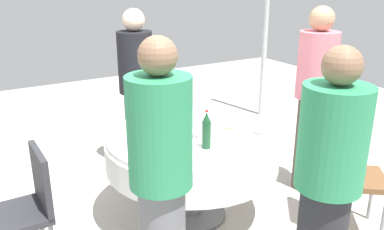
{
  "coord_description": "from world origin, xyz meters",
  "views": [
    {
      "loc": [
        1.52,
        2.54,
        1.93
      ],
      "look_at": [
        0.0,
        0.0,
        0.9
      ],
      "focal_mm": 37.94,
      "sensor_mm": 36.0,
      "label": 1
    }
  ],
  "objects": [
    {
      "name": "ground_plane",
      "position": [
        0.0,
        0.0,
        0.0
      ],
      "size": [
        10.0,
        10.0,
        0.0
      ],
      "primitive_type": "plane",
      "color": "#B7B2A8"
    },
    {
      "name": "bottle_clear_far",
      "position": [
        0.12,
        -0.09,
        0.87
      ],
      "size": [
        0.06,
        0.06,
        0.28
      ],
      "color": "silver",
      "rests_on": "dining_table"
    },
    {
      "name": "bottle_dark_green_right",
      "position": [
        0.43,
        0.02,
        0.88
      ],
      "size": [
        0.07,
        0.07,
        0.29
      ],
      "color": "#194728",
      "rests_on": "dining_table"
    },
    {
      "name": "dining_table",
      "position": [
        0.0,
        0.0,
        0.59
      ],
      "size": [
        1.37,
        1.37,
        0.74
      ],
      "color": "white",
      "rests_on": "ground_plane"
    },
    {
      "name": "bottle_brown_north",
      "position": [
        -0.1,
        -0.22,
        0.87
      ],
      "size": [
        0.07,
        0.07,
        0.28
      ],
      "color": "#593314",
      "rests_on": "dining_table"
    },
    {
      "name": "chair_near",
      "position": [
        -0.93,
        0.77,
        0.52
      ],
      "size": [
        0.56,
        0.56,
        0.87
      ],
      "rotation": [
        0.0,
        0.0,
        0.88
      ],
      "color": "brown",
      "rests_on": "ground_plane"
    },
    {
      "name": "plate_inner",
      "position": [
        -0.28,
        0.4,
        0.75
      ],
      "size": [
        0.25,
        0.25,
        0.02
      ],
      "color": "white",
      "rests_on": "dining_table"
    },
    {
      "name": "spoon_north",
      "position": [
        0.27,
        -0.25,
        0.74
      ],
      "size": [
        0.16,
        0.11,
        0.0
      ],
      "primitive_type": "cube",
      "rotation": [
        0.0,
        0.0,
        0.53
      ],
      "color": "silver",
      "rests_on": "dining_table"
    },
    {
      "name": "bottle_amber_rear",
      "position": [
        -0.18,
        -0.36,
        0.87
      ],
      "size": [
        0.06,
        0.06,
        0.27
      ],
      "color": "#8C5619",
      "rests_on": "dining_table"
    },
    {
      "name": "person_north",
      "position": [
        -1.19,
        0.13,
        0.88
      ],
      "size": [
        0.34,
        0.34,
        1.68
      ],
      "rotation": [
        0.0,
        0.0,
        1.46
      ],
      "color": "#4C3F33",
      "rests_on": "ground_plane"
    },
    {
      "name": "chair_left",
      "position": [
        1.26,
        0.01,
        0.52
      ],
      "size": [
        0.4,
        0.4,
        0.87
      ],
      "rotation": [
        0.0,
        0.0,
        -1.56
      ],
      "color": "#2D2D33",
      "rests_on": "ground_plane"
    },
    {
      "name": "bottle_dark_green_south",
      "position": [
        0.05,
        0.29,
        0.87
      ],
      "size": [
        0.07,
        0.07,
        0.29
      ],
      "color": "#194728",
      "rests_on": "dining_table"
    },
    {
      "name": "spoon_right",
      "position": [
        -0.03,
        0.45,
        0.74
      ],
      "size": [
        0.15,
        0.13,
        0.0
      ],
      "primitive_type": "cube",
      "rotation": [
        0.0,
        0.0,
        2.43
      ],
      "color": "silver",
      "rests_on": "dining_table"
    },
    {
      "name": "tent_pole_main",
      "position": [
        -2.2,
        -1.72,
        1.2
      ],
      "size": [
        0.07,
        0.07,
        2.4
      ],
      "primitive_type": "cylinder",
      "color": "#B2B5B7",
      "rests_on": "ground_plane"
    },
    {
      "name": "wine_glass_south",
      "position": [
        -0.45,
        0.31,
        0.84
      ],
      "size": [
        0.07,
        0.07,
        0.15
      ],
      "color": "white",
      "rests_on": "dining_table"
    },
    {
      "name": "wine_glass_near",
      "position": [
        0.0,
        0.09,
        0.85
      ],
      "size": [
        0.08,
        0.08,
        0.15
      ],
      "color": "white",
      "rests_on": "dining_table"
    },
    {
      "name": "person_right",
      "position": [
        0.67,
        0.79,
        0.87
      ],
      "size": [
        0.34,
        0.34,
        1.66
      ],
      "rotation": [
        0.0,
        0.0,
        -0.7
      ],
      "color": "slate",
      "rests_on": "ground_plane"
    },
    {
      "name": "folded_napkin",
      "position": [
        -0.34,
        -0.19,
        0.75
      ],
      "size": [
        0.18,
        0.18,
        0.02
      ],
      "primitive_type": "cube",
      "rotation": [
        0.0,
        0.0,
        -0.02
      ],
      "color": "white",
      "rests_on": "dining_table"
    },
    {
      "name": "person_far",
      "position": [
        -0.02,
        1.31,
        0.85
      ],
      "size": [
        0.34,
        0.34,
        1.62
      ],
      "rotation": [
        0.0,
        0.0,
        0.02
      ],
      "color": "#26262B",
      "rests_on": "ground_plane"
    },
    {
      "name": "plate_mid",
      "position": [
        -0.31,
        0.07,
        0.75
      ],
      "size": [
        0.25,
        0.25,
        0.04
      ],
      "color": "white",
      "rests_on": "dining_table"
    },
    {
      "name": "plate_outer",
      "position": [
        0.34,
        0.22,
        0.75
      ],
      "size": [
        0.23,
        0.23,
        0.02
      ],
      "color": "white",
      "rests_on": "dining_table"
    },
    {
      "name": "wine_glass_far",
      "position": [
        0.06,
        -0.45,
        0.85
      ],
      "size": [
        0.07,
        0.07,
        0.15
      ],
      "color": "white",
      "rests_on": "dining_table"
    },
    {
      "name": "person_rear",
      "position": [
        -0.0,
        -1.07,
        0.85
      ],
      "size": [
        0.34,
        0.34,
        1.63
      ],
      "rotation": [
        0.0,
        0.0,
        3.14
      ],
      "color": "#4C3F33",
      "rests_on": "ground_plane"
    }
  ]
}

